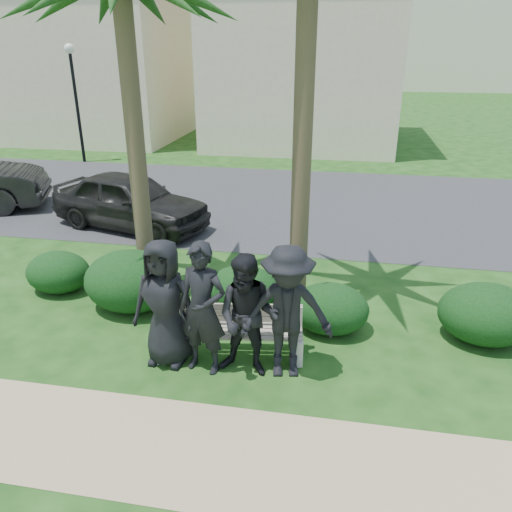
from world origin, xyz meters
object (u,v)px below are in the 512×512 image
(park_bench, at_px, (230,336))
(car_a, at_px, (130,201))
(man_a, at_px, (165,303))
(man_d, at_px, (287,313))
(man_c, at_px, (248,317))
(man_b, at_px, (202,309))
(street_lamp, at_px, (74,83))

(park_bench, bearing_deg, car_a, 117.70)
(park_bench, relative_size, man_a, 1.17)
(park_bench, bearing_deg, man_d, -26.49)
(man_a, bearing_deg, man_c, 1.23)
(man_b, height_order, car_a, man_b)
(man_b, relative_size, man_c, 1.08)
(man_d, bearing_deg, street_lamp, 118.32)
(man_c, xyz_separation_m, man_d, (0.52, 0.07, 0.07))
(man_b, height_order, man_c, man_b)
(street_lamp, distance_m, car_a, 8.70)
(street_lamp, xyz_separation_m, park_bench, (8.60, -11.87, -2.60))
(park_bench, distance_m, man_c, 0.74)
(street_lamp, distance_m, man_d, 15.53)
(street_lamp, height_order, man_c, street_lamp)
(man_d, bearing_deg, man_a, 170.25)
(man_b, relative_size, car_a, 0.47)
(man_a, relative_size, car_a, 0.46)
(man_a, xyz_separation_m, man_d, (1.72, -0.00, 0.02))
(street_lamp, height_order, man_b, street_lamp)
(park_bench, height_order, man_a, man_a)
(man_b, bearing_deg, man_a, -178.89)
(man_b, distance_m, car_a, 6.41)
(man_a, xyz_separation_m, man_b, (0.57, -0.09, 0.02))
(man_b, bearing_deg, man_d, 14.78)
(park_bench, relative_size, car_a, 0.54)
(man_a, bearing_deg, man_d, 4.45)
(car_a, bearing_deg, man_c, -127.52)
(street_lamp, distance_m, man_c, 15.28)
(man_d, height_order, car_a, man_d)
(man_d, bearing_deg, man_c, 177.65)
(park_bench, bearing_deg, street_lamp, 117.47)
(park_bench, distance_m, man_a, 1.08)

